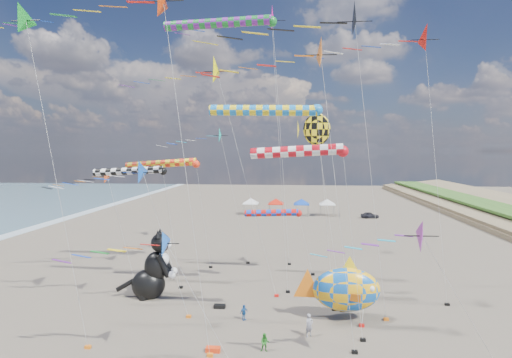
{
  "coord_description": "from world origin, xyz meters",
  "views": [
    {
      "loc": [
        2.21,
        -18.08,
        12.6
      ],
      "look_at": [
        -0.55,
        12.0,
        10.49
      ],
      "focal_mm": 28.0,
      "sensor_mm": 36.0,
      "label": 1
    }
  ],
  "objects_px": {
    "person_adult": "(309,325)",
    "child_blue": "(244,312)",
    "fish_inflatable": "(345,289)",
    "cat_inflatable": "(152,263)",
    "parked_car": "(370,215)",
    "child_green": "(265,343)"
  },
  "relations": [
    {
      "from": "person_adult",
      "to": "child_blue",
      "type": "xyz_separation_m",
      "value": [
        -4.75,
        2.23,
        -0.21
      ]
    },
    {
      "from": "child_blue",
      "to": "fish_inflatable",
      "type": "bearing_deg",
      "value": -40.0
    },
    {
      "from": "cat_inflatable",
      "to": "parked_car",
      "type": "relative_size",
      "value": 1.79
    },
    {
      "from": "cat_inflatable",
      "to": "fish_inflatable",
      "type": "xyz_separation_m",
      "value": [
        15.98,
        -3.31,
        -0.62
      ]
    },
    {
      "from": "person_adult",
      "to": "child_blue",
      "type": "height_order",
      "value": "person_adult"
    },
    {
      "from": "cat_inflatable",
      "to": "parked_car",
      "type": "height_order",
      "value": "cat_inflatable"
    },
    {
      "from": "cat_inflatable",
      "to": "child_green",
      "type": "bearing_deg",
      "value": -46.51
    },
    {
      "from": "fish_inflatable",
      "to": "parked_car",
      "type": "xyz_separation_m",
      "value": [
        10.61,
        46.67,
        -1.79
      ]
    },
    {
      "from": "person_adult",
      "to": "parked_car",
      "type": "height_order",
      "value": "person_adult"
    },
    {
      "from": "child_green",
      "to": "parked_car",
      "type": "xyz_separation_m",
      "value": [
        16.24,
        51.86,
        -0.02
      ]
    },
    {
      "from": "parked_car",
      "to": "cat_inflatable",
      "type": "bearing_deg",
      "value": 143.68
    },
    {
      "from": "cat_inflatable",
      "to": "fish_inflatable",
      "type": "height_order",
      "value": "cat_inflatable"
    },
    {
      "from": "cat_inflatable",
      "to": "child_green",
      "type": "height_order",
      "value": "cat_inflatable"
    },
    {
      "from": "child_green",
      "to": "parked_car",
      "type": "relative_size",
      "value": 0.35
    },
    {
      "from": "fish_inflatable",
      "to": "parked_car",
      "type": "relative_size",
      "value": 1.98
    },
    {
      "from": "parked_car",
      "to": "person_adult",
      "type": "bearing_deg",
      "value": 160.09
    },
    {
      "from": "fish_inflatable",
      "to": "parked_car",
      "type": "bearing_deg",
      "value": 77.2
    },
    {
      "from": "person_adult",
      "to": "fish_inflatable",
      "type": "bearing_deg",
      "value": 12.04
    },
    {
      "from": "fish_inflatable",
      "to": "person_adult",
      "type": "height_order",
      "value": "fish_inflatable"
    },
    {
      "from": "child_green",
      "to": "child_blue",
      "type": "xyz_separation_m",
      "value": [
        -1.89,
        4.55,
        -0.01
      ]
    },
    {
      "from": "child_green",
      "to": "person_adult",
      "type": "bearing_deg",
      "value": 38.23
    },
    {
      "from": "cat_inflatable",
      "to": "person_adult",
      "type": "bearing_deg",
      "value": -32.19
    }
  ]
}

